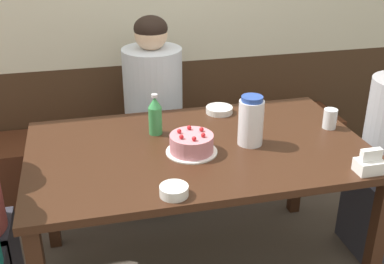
{
  "coord_description": "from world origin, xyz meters",
  "views": [
    {
      "loc": [
        -0.49,
        -1.9,
        1.72
      ],
      "look_at": [
        -0.02,
        0.05,
        0.78
      ],
      "focal_mm": 45.0,
      "sensor_mm": 36.0,
      "label": 1
    }
  ],
  "objects_px": {
    "glass_water_tall": "(330,119)",
    "bench_seat": "(166,159)",
    "bowl_soup_white": "(219,110)",
    "bowl_rice_small": "(174,191)",
    "birthday_cake": "(192,144)",
    "napkin_holder": "(369,164)",
    "soju_bottle": "(155,115)",
    "water_pitcher": "(251,121)",
    "person_teal_shirt": "(154,119)"
  },
  "relations": [
    {
      "from": "glass_water_tall",
      "to": "bench_seat",
      "type": "bearing_deg",
      "value": 130.69
    },
    {
      "from": "bowl_soup_white",
      "to": "bowl_rice_small",
      "type": "bearing_deg",
      "value": -118.42
    },
    {
      "from": "birthday_cake",
      "to": "bowl_rice_small",
      "type": "distance_m",
      "value": 0.36
    },
    {
      "from": "napkin_holder",
      "to": "bench_seat",
      "type": "bearing_deg",
      "value": 116.91
    },
    {
      "from": "birthday_cake",
      "to": "napkin_holder",
      "type": "xyz_separation_m",
      "value": [
        0.67,
        -0.34,
        -0.0
      ]
    },
    {
      "from": "soju_bottle",
      "to": "water_pitcher",
      "type": "bearing_deg",
      "value": -27.41
    },
    {
      "from": "bench_seat",
      "to": "water_pitcher",
      "type": "distance_m",
      "value": 1.09
    },
    {
      "from": "birthday_cake",
      "to": "napkin_holder",
      "type": "height_order",
      "value": "same"
    },
    {
      "from": "water_pitcher",
      "to": "glass_water_tall",
      "type": "bearing_deg",
      "value": 9.32
    },
    {
      "from": "bench_seat",
      "to": "soju_bottle",
      "type": "height_order",
      "value": "soju_bottle"
    },
    {
      "from": "water_pitcher",
      "to": "glass_water_tall",
      "type": "xyz_separation_m",
      "value": [
        0.44,
        0.07,
        -0.06
      ]
    },
    {
      "from": "birthday_cake",
      "to": "water_pitcher",
      "type": "height_order",
      "value": "water_pitcher"
    },
    {
      "from": "soju_bottle",
      "to": "napkin_holder",
      "type": "relative_size",
      "value": 1.83
    },
    {
      "from": "bowl_rice_small",
      "to": "person_teal_shirt",
      "type": "bearing_deg",
      "value": 84.7
    },
    {
      "from": "birthday_cake",
      "to": "bowl_rice_small",
      "type": "xyz_separation_m",
      "value": [
        -0.15,
        -0.33,
        -0.02
      ]
    },
    {
      "from": "bowl_rice_small",
      "to": "bench_seat",
      "type": "bearing_deg",
      "value": 80.99
    },
    {
      "from": "water_pitcher",
      "to": "person_teal_shirt",
      "type": "bearing_deg",
      "value": 113.71
    },
    {
      "from": "person_teal_shirt",
      "to": "bowl_rice_small",
      "type": "bearing_deg",
      "value": -5.3
    },
    {
      "from": "glass_water_tall",
      "to": "person_teal_shirt",
      "type": "bearing_deg",
      "value": 138.75
    },
    {
      "from": "bench_seat",
      "to": "soju_bottle",
      "type": "xyz_separation_m",
      "value": [
        -0.17,
        -0.65,
        0.6
      ]
    },
    {
      "from": "soju_bottle",
      "to": "bowl_soup_white",
      "type": "height_order",
      "value": "soju_bottle"
    },
    {
      "from": "birthday_cake",
      "to": "bowl_soup_white",
      "type": "xyz_separation_m",
      "value": [
        0.25,
        0.4,
        -0.03
      ]
    },
    {
      "from": "soju_bottle",
      "to": "bowl_rice_small",
      "type": "relative_size",
      "value": 1.81
    },
    {
      "from": "soju_bottle",
      "to": "glass_water_tall",
      "type": "relative_size",
      "value": 2.06
    },
    {
      "from": "soju_bottle",
      "to": "bowl_soup_white",
      "type": "xyz_separation_m",
      "value": [
        0.37,
        0.17,
        -0.08
      ]
    },
    {
      "from": "bench_seat",
      "to": "bowl_soup_white",
      "type": "xyz_separation_m",
      "value": [
        0.2,
        -0.48,
        0.52
      ]
    },
    {
      "from": "bench_seat",
      "to": "birthday_cake",
      "type": "relative_size",
      "value": 10.11
    },
    {
      "from": "soju_bottle",
      "to": "bowl_soup_white",
      "type": "relative_size",
      "value": 1.42
    },
    {
      "from": "napkin_holder",
      "to": "person_teal_shirt",
      "type": "distance_m",
      "value": 1.33
    },
    {
      "from": "birthday_cake",
      "to": "glass_water_tall",
      "type": "height_order",
      "value": "birthday_cake"
    },
    {
      "from": "bench_seat",
      "to": "napkin_holder",
      "type": "xyz_separation_m",
      "value": [
        0.62,
        -1.22,
        0.54
      ]
    },
    {
      "from": "napkin_holder",
      "to": "birthday_cake",
      "type": "bearing_deg",
      "value": 152.72
    },
    {
      "from": "bowl_soup_white",
      "to": "person_teal_shirt",
      "type": "distance_m",
      "value": 0.5
    },
    {
      "from": "water_pitcher",
      "to": "bowl_soup_white",
      "type": "relative_size",
      "value": 1.64
    },
    {
      "from": "bench_seat",
      "to": "glass_water_tall",
      "type": "relative_size",
      "value": 23.85
    },
    {
      "from": "bench_seat",
      "to": "napkin_holder",
      "type": "height_order",
      "value": "napkin_holder"
    },
    {
      "from": "water_pitcher",
      "to": "person_teal_shirt",
      "type": "xyz_separation_m",
      "value": [
        -0.33,
        0.74,
        -0.27
      ]
    },
    {
      "from": "bowl_soup_white",
      "to": "glass_water_tall",
      "type": "bearing_deg",
      "value": -33.36
    },
    {
      "from": "soju_bottle",
      "to": "bowl_soup_white",
      "type": "bearing_deg",
      "value": 25.15
    },
    {
      "from": "water_pitcher",
      "to": "glass_water_tall",
      "type": "distance_m",
      "value": 0.45
    },
    {
      "from": "birthday_cake",
      "to": "bowl_rice_small",
      "type": "height_order",
      "value": "birthday_cake"
    },
    {
      "from": "water_pitcher",
      "to": "bench_seat",
      "type": "bearing_deg",
      "value": 105.42
    },
    {
      "from": "napkin_holder",
      "to": "glass_water_tall",
      "type": "distance_m",
      "value": 0.44
    },
    {
      "from": "water_pitcher",
      "to": "birthday_cake",
      "type": "bearing_deg",
      "value": -175.62
    },
    {
      "from": "bowl_rice_small",
      "to": "person_teal_shirt",
      "type": "relative_size",
      "value": 0.09
    },
    {
      "from": "birthday_cake",
      "to": "napkin_holder",
      "type": "relative_size",
      "value": 2.09
    },
    {
      "from": "bowl_soup_white",
      "to": "bowl_rice_small",
      "type": "height_order",
      "value": "bowl_rice_small"
    },
    {
      "from": "bench_seat",
      "to": "bowl_soup_white",
      "type": "bearing_deg",
      "value": -66.76
    },
    {
      "from": "water_pitcher",
      "to": "soju_bottle",
      "type": "height_order",
      "value": "water_pitcher"
    },
    {
      "from": "bowl_soup_white",
      "to": "bowl_rice_small",
      "type": "distance_m",
      "value": 0.83
    }
  ]
}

